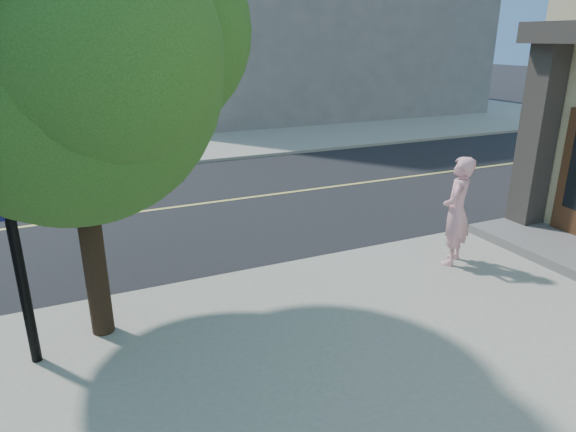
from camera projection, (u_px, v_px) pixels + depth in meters
name	position (u px, v px, depth m)	size (l,w,h in m)	color
ground	(47.00, 314.00, 8.00)	(140.00, 140.00, 0.00)	black
road_ew	(46.00, 224.00, 11.87)	(140.00, 9.00, 0.01)	black
sidewalk_ne	(282.00, 107.00, 31.72)	(29.00, 25.00, 0.12)	gray
man_on_phone	(456.00, 211.00, 9.25)	(0.74, 0.48, 2.03)	pink
street_tree	(73.00, 35.00, 6.05)	(4.71, 4.28, 6.25)	black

